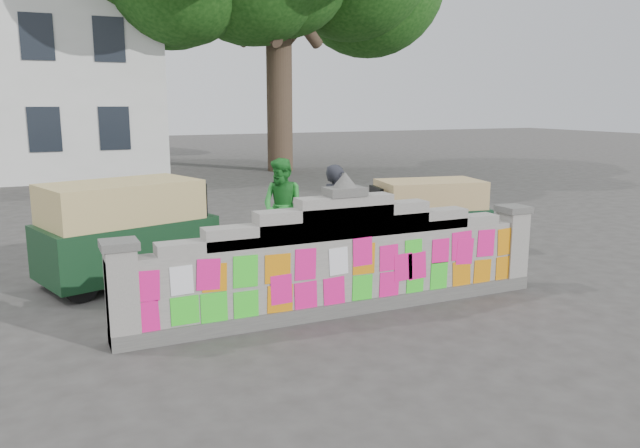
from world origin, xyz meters
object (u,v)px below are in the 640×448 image
(cyclist_bike, at_px, (336,247))
(rickshaw_right, at_px, (426,214))
(rickshaw_left, at_px, (127,230))
(cyclist_rider, at_px, (336,228))
(pedestrian, at_px, (283,207))

(cyclist_bike, bearing_deg, rickshaw_right, -77.54)
(rickshaw_right, bearing_deg, cyclist_bike, 30.50)
(rickshaw_right, bearing_deg, rickshaw_left, 8.25)
(cyclist_rider, height_order, pedestrian, pedestrian)
(rickshaw_left, relative_size, rickshaw_right, 1.19)
(rickshaw_left, xyz_separation_m, rickshaw_right, (5.78, -0.20, -0.14))
(cyclist_bike, relative_size, cyclist_rider, 1.12)
(cyclist_bike, relative_size, rickshaw_right, 0.71)
(cyclist_bike, bearing_deg, pedestrian, 0.53)
(pedestrian, bearing_deg, cyclist_rider, -28.23)
(cyclist_bike, relative_size, rickshaw_left, 0.60)
(cyclist_rider, distance_m, rickshaw_right, 2.65)
(cyclist_bike, relative_size, pedestrian, 0.99)
(cyclist_rider, xyz_separation_m, rickshaw_left, (-3.30, 1.12, 0.03))
(rickshaw_left, distance_m, rickshaw_right, 5.79)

